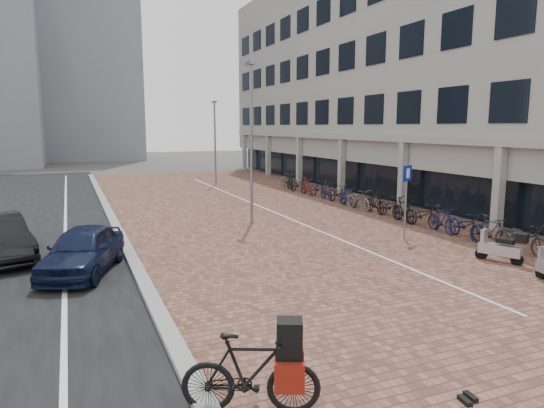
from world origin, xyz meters
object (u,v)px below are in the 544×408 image
(hero_bike, at_px, (251,372))
(scooter_front, at_px, (500,247))
(car_navy, at_px, (83,250))
(parking_sign, at_px, (407,189))

(hero_bike, relative_size, scooter_front, 1.43)
(car_navy, height_order, hero_bike, hero_bike)
(car_navy, distance_m, scooter_front, 12.22)
(hero_bike, bearing_deg, scooter_front, -40.77)
(car_navy, height_order, parking_sign, parking_sign)
(car_navy, xyz_separation_m, scooter_front, (11.64, -3.71, -0.17))
(scooter_front, distance_m, parking_sign, 3.89)
(hero_bike, bearing_deg, parking_sign, -23.53)
(car_navy, distance_m, parking_sign, 10.95)
(car_navy, bearing_deg, parking_sign, 19.46)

